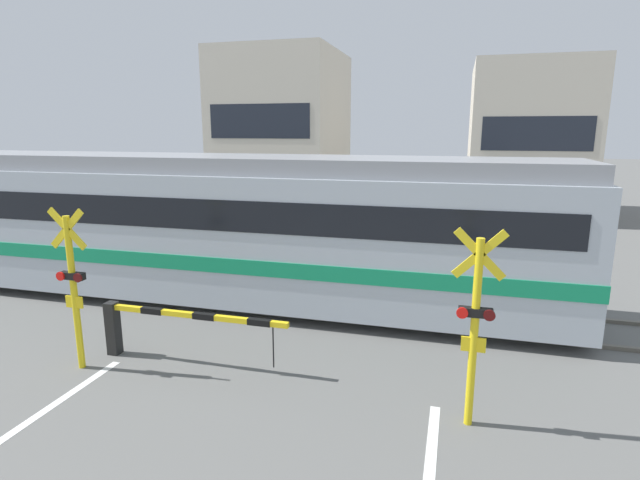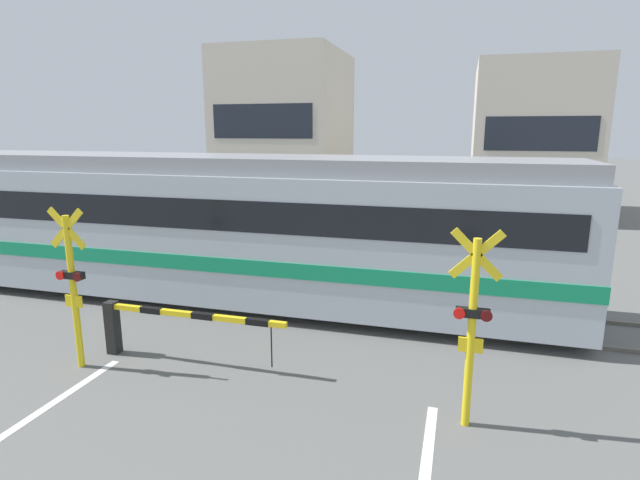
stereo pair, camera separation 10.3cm
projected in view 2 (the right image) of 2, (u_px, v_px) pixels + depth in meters
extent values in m
cube|color=#5B564C|center=(312.00, 317.00, 10.72)|extent=(50.00, 0.10, 0.08)
cube|color=#5B564C|center=(329.00, 296.00, 12.07)|extent=(50.00, 0.10, 0.08)
cube|color=#ADB7C1|center=(130.00, 226.00, 12.36)|extent=(20.74, 2.61, 2.82)
cube|color=gray|center=(125.00, 162.00, 12.02)|extent=(20.54, 2.30, 0.36)
cube|color=#148C59|center=(132.00, 243.00, 12.45)|extent=(20.76, 2.66, 0.32)
cube|color=black|center=(128.00, 201.00, 12.22)|extent=(19.91, 2.65, 0.64)
cylinder|color=black|center=(382.00, 309.00, 10.24)|extent=(0.76, 0.12, 0.76)
cylinder|color=black|center=(392.00, 288.00, 11.59)|extent=(0.76, 0.12, 0.76)
cube|color=black|center=(113.00, 327.00, 8.99)|extent=(0.20, 0.20, 0.98)
cube|color=yellow|center=(194.00, 315.00, 8.46)|extent=(3.33, 0.09, 0.09)
cube|color=black|center=(151.00, 310.00, 8.68)|extent=(0.40, 0.10, 0.10)
cube|color=black|center=(203.00, 316.00, 8.41)|extent=(0.40, 0.10, 0.10)
cube|color=black|center=(258.00, 322.00, 8.15)|extent=(0.40, 0.10, 0.10)
cylinder|color=black|center=(272.00, 347.00, 8.17)|extent=(0.02, 0.02, 0.72)
cube|color=black|center=(458.00, 264.00, 13.26)|extent=(0.20, 0.20, 0.98)
cube|color=yellow|center=(396.00, 245.00, 13.62)|extent=(3.33, 0.09, 0.09)
cube|color=black|center=(427.00, 247.00, 13.39)|extent=(0.40, 0.10, 0.10)
cube|color=black|center=(390.00, 245.00, 13.66)|extent=(0.40, 0.10, 0.10)
cube|color=black|center=(354.00, 242.00, 13.93)|extent=(0.40, 0.10, 0.10)
cylinder|color=black|center=(346.00, 256.00, 14.08)|extent=(0.02, 0.02, 0.72)
cylinder|color=yellow|center=(74.00, 293.00, 8.30)|extent=(0.11, 0.11, 2.63)
cube|color=yellow|center=(67.00, 228.00, 8.06)|extent=(0.68, 0.04, 0.68)
cube|color=yellow|center=(67.00, 228.00, 8.06)|extent=(0.68, 0.04, 0.68)
cube|color=black|center=(72.00, 275.00, 8.23)|extent=(0.44, 0.12, 0.12)
cylinder|color=red|center=(60.00, 276.00, 8.20)|extent=(0.15, 0.03, 0.15)
cylinder|color=#4C0C0C|center=(77.00, 277.00, 8.11)|extent=(0.15, 0.03, 0.15)
cube|color=yellow|center=(74.00, 301.00, 8.31)|extent=(0.32, 0.03, 0.20)
cylinder|color=yellow|center=(471.00, 335.00, 6.60)|extent=(0.11, 0.11, 2.63)
cube|color=yellow|center=(477.00, 254.00, 6.36)|extent=(0.68, 0.04, 0.68)
cube|color=yellow|center=(477.00, 254.00, 6.36)|extent=(0.68, 0.04, 0.68)
cube|color=black|center=(473.00, 313.00, 6.53)|extent=(0.44, 0.12, 0.12)
cylinder|color=red|center=(459.00, 313.00, 6.51)|extent=(0.15, 0.03, 0.15)
cylinder|color=#4C0C0C|center=(487.00, 316.00, 6.42)|extent=(0.15, 0.03, 0.15)
cube|color=yellow|center=(470.00, 345.00, 6.61)|extent=(0.32, 0.03, 0.20)
cylinder|color=#23232D|center=(371.00, 235.00, 17.19)|extent=(0.13, 0.13, 0.86)
cylinder|color=#23232D|center=(375.00, 235.00, 17.15)|extent=(0.13, 0.13, 0.86)
cube|color=#386647|center=(374.00, 213.00, 17.00)|extent=(0.38, 0.22, 0.68)
sphere|color=#997056|center=(374.00, 199.00, 16.90)|extent=(0.23, 0.23, 0.23)
cube|color=beige|center=(286.00, 130.00, 26.70)|extent=(5.94, 6.75, 7.95)
cube|color=#1E232D|center=(262.00, 121.00, 23.43)|extent=(4.99, 0.03, 1.59)
cube|color=beige|center=(529.00, 141.00, 23.55)|extent=(5.14, 6.75, 6.95)
cube|color=#1E232D|center=(540.00, 134.00, 20.29)|extent=(4.32, 0.03, 1.39)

